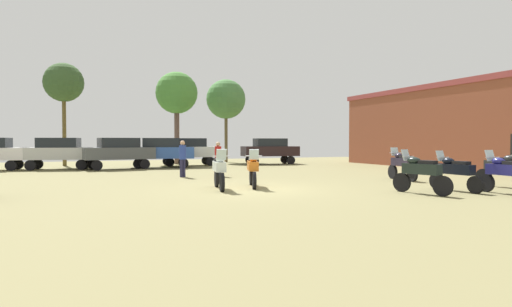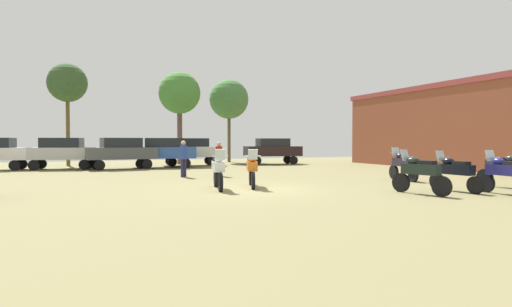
% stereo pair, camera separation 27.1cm
% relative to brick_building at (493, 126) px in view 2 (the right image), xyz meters
% --- Properties ---
extents(ground_plane, '(44.00, 52.00, 0.02)m').
position_rel_brick_building_xyz_m(ground_plane, '(-18.00, -4.43, -2.77)').
color(ground_plane, olive).
extents(brick_building, '(6.12, 22.08, 5.55)m').
position_rel_brick_building_xyz_m(brick_building, '(0.00, 0.00, 0.00)').
color(brick_building, brown).
rests_on(brick_building, ground).
extents(motorcycle_1, '(0.71, 2.25, 1.51)m').
position_rel_brick_building_xyz_m(motorcycle_1, '(-19.19, -4.07, -2.02)').
color(motorcycle_1, black).
rests_on(motorcycle_1, ground).
extents(motorcycle_2, '(0.86, 2.16, 1.49)m').
position_rel_brick_building_xyz_m(motorcycle_2, '(-17.75, -3.84, -2.03)').
color(motorcycle_2, black).
rests_on(motorcycle_2, ground).
extents(motorcycle_4, '(0.74, 2.19, 1.50)m').
position_rel_brick_building_xyz_m(motorcycle_4, '(-13.29, -8.00, -2.02)').
color(motorcycle_4, black).
rests_on(motorcycle_4, ground).
extents(motorcycle_5, '(0.62, 2.22, 1.48)m').
position_rel_brick_building_xyz_m(motorcycle_5, '(-10.77, -9.19, -2.03)').
color(motorcycle_5, black).
rests_on(motorcycle_5, ground).
extents(motorcycle_7, '(0.69, 2.24, 1.50)m').
position_rel_brick_building_xyz_m(motorcycle_7, '(-10.35, -3.79, -2.02)').
color(motorcycle_7, black).
rests_on(motorcycle_7, ground).
extents(motorcycle_8, '(0.62, 2.23, 1.51)m').
position_rel_brick_building_xyz_m(motorcycle_8, '(-8.90, -7.70, -2.02)').
color(motorcycle_8, black).
rests_on(motorcycle_8, ground).
extents(motorcycle_9, '(0.62, 2.22, 1.44)m').
position_rel_brick_building_xyz_m(motorcycle_9, '(-11.57, -7.85, -2.05)').
color(motorcycle_9, black).
rests_on(motorcycle_9, ground).
extents(car_1, '(4.39, 2.03, 2.00)m').
position_rel_brick_building_xyz_m(car_1, '(-16.65, 11.33, -1.59)').
color(car_1, black).
rests_on(car_1, ground).
extents(car_2, '(4.57, 2.60, 2.00)m').
position_rel_brick_building_xyz_m(car_2, '(-25.20, 10.32, -1.59)').
color(car_2, black).
rests_on(car_2, ground).
extents(car_4, '(4.52, 2.41, 2.00)m').
position_rel_brick_building_xyz_m(car_4, '(-21.70, 9.19, -1.59)').
color(car_4, black).
rests_on(car_4, ground).
extents(car_5, '(4.48, 2.28, 2.00)m').
position_rel_brick_building_xyz_m(car_5, '(-10.31, 10.87, -1.59)').
color(car_5, black).
rests_on(car_5, ground).
extents(car_6, '(4.56, 2.57, 2.00)m').
position_rel_brick_building_xyz_m(car_6, '(-18.93, 9.62, -1.59)').
color(car_6, black).
rests_on(car_6, ground).
extents(person_1, '(0.44, 0.44, 1.82)m').
position_rel_brick_building_xyz_m(person_1, '(-19.25, 1.74, -1.69)').
color(person_1, '#252444').
rests_on(person_1, ground).
extents(person_2, '(0.43, 0.43, 1.76)m').
position_rel_brick_building_xyz_m(person_2, '(-17.44, 1.64, -1.73)').
color(person_2, '#292F44').
rests_on(person_2, ground).
extents(tree_1, '(3.24, 3.24, 7.16)m').
position_rel_brick_building_xyz_m(tree_1, '(-17.01, 13.66, 2.72)').
color(tree_1, brown).
rests_on(tree_1, ground).
extents(tree_3, '(2.78, 2.78, 7.41)m').
position_rel_brick_building_xyz_m(tree_3, '(-25.02, 14.40, 3.20)').
color(tree_3, brown).
rests_on(tree_3, ground).
extents(tree_4, '(3.35, 3.35, 7.05)m').
position_rel_brick_building_xyz_m(tree_4, '(-12.44, 15.25, 2.59)').
color(tree_4, brown).
rests_on(tree_4, ground).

